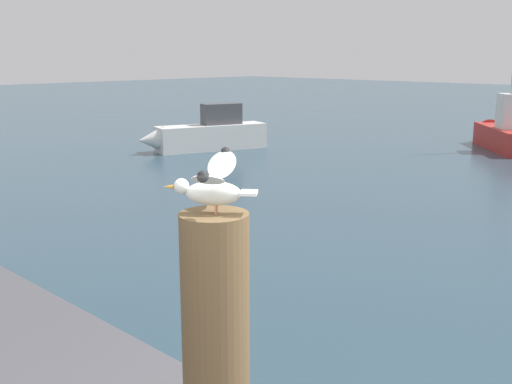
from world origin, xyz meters
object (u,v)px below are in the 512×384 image
object	(u,v)px
mooring_post	(216,327)
seagull	(212,184)
boat_white	(204,135)
boat_red	(501,133)

from	to	relation	value
mooring_post	seagull	distance (m)	0.63
mooring_post	boat_white	size ratio (longest dim) A/B	0.24
mooring_post	boat_white	xyz separation A→B (m)	(-12.59, 10.93, -1.29)
boat_red	boat_white	world-z (taller)	boat_red
mooring_post	seagull	world-z (taller)	seagull
mooring_post	boat_red	xyz separation A→B (m)	(-6.07, 17.71, -1.27)
boat_red	mooring_post	bearing A→B (deg)	-71.07
seagull	boat_white	world-z (taller)	seagull
seagull	boat_white	xyz separation A→B (m)	(-12.59, 10.93, -1.92)
boat_red	boat_white	distance (m)	9.41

